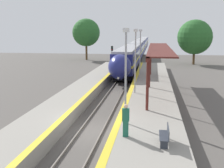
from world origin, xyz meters
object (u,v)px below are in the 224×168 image
object	(u,v)px
platform_bench	(166,135)
lamppost_near	(126,70)
railway_signal	(112,57)
train	(139,47)
person_waiting	(126,120)
lamppost_far	(140,50)
lamppost_mid	(135,57)

from	to	relation	value
platform_bench	lamppost_near	bearing A→B (deg)	127.78
railway_signal	lamppost_near	world-z (taller)	lamppost_near
lamppost_near	train	bearing A→B (deg)	92.20
person_waiting	lamppost_far	xyz separation A→B (m)	(-0.24, 19.05, 2.28)
person_waiting	lamppost_near	xyz separation A→B (m)	(-0.24, 2.18, 2.28)
train	railway_signal	bearing A→B (deg)	-93.78
train	lamppost_far	world-z (taller)	lamppost_far
train	lamppost_far	distance (m)	41.32
train	platform_bench	xyz separation A→B (m)	(4.48, -60.99, -0.83)
platform_bench	person_waiting	xyz separation A→B (m)	(-2.02, 0.73, 0.44)
platform_bench	railway_signal	size ratio (longest dim) A/B	0.36
person_waiting	lamppost_mid	bearing A→B (deg)	91.29
train	railway_signal	size ratio (longest dim) A/B	21.35
lamppost_near	lamppost_far	size ratio (longest dim) A/B	1.00
person_waiting	platform_bench	bearing A→B (deg)	-19.92
platform_bench	lamppost_far	bearing A→B (deg)	96.51
train	lamppost_mid	xyz separation A→B (m)	(2.23, -49.65, 1.89)
train	platform_bench	size ratio (longest dim) A/B	58.84
railway_signal	lamppost_far	distance (m)	9.01
person_waiting	railway_signal	bearing A→B (deg)	99.94
person_waiting	lamppost_far	distance (m)	19.19
lamppost_near	lamppost_mid	bearing A→B (deg)	90.00
person_waiting	railway_signal	world-z (taller)	railway_signal
person_waiting	lamppost_mid	world-z (taller)	lamppost_mid
lamppost_far	train	bearing A→B (deg)	93.10
lamppost_near	lamppost_far	distance (m)	16.87
railway_signal	lamppost_far	size ratio (longest dim) A/B	0.74
person_waiting	railway_signal	distance (m)	27.15
person_waiting	train	bearing A→B (deg)	92.35
train	person_waiting	bearing A→B (deg)	-87.65
person_waiting	lamppost_mid	xyz separation A→B (m)	(-0.24, 10.62, 2.28)
lamppost_mid	lamppost_far	xyz separation A→B (m)	(0.00, 8.44, 0.00)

